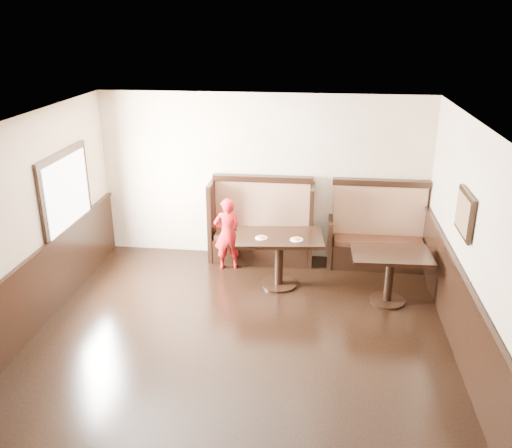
% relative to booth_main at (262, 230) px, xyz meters
% --- Properties ---
extents(ground, '(7.00, 7.00, 0.00)m').
position_rel_booth_main_xyz_m(ground, '(0.00, -3.30, -0.53)').
color(ground, black).
rests_on(ground, ground).
extents(room_shell, '(7.00, 7.00, 7.00)m').
position_rel_booth_main_xyz_m(room_shell, '(-0.30, -3.01, 0.14)').
color(room_shell, beige).
rests_on(room_shell, ground).
extents(booth_main, '(1.75, 0.72, 1.45)m').
position_rel_booth_main_xyz_m(booth_main, '(0.00, 0.00, 0.00)').
color(booth_main, black).
rests_on(booth_main, ground).
extents(booth_neighbor, '(1.65, 0.72, 1.45)m').
position_rel_booth_main_xyz_m(booth_neighbor, '(1.95, -0.00, -0.05)').
color(booth_neighbor, black).
rests_on(booth_neighbor, ground).
extents(table_main, '(1.38, 0.95, 0.83)m').
position_rel_booth_main_xyz_m(table_main, '(0.38, -0.96, 0.11)').
color(table_main, black).
rests_on(table_main, ground).
extents(table_neighbor, '(1.15, 0.77, 0.78)m').
position_rel_booth_main_xyz_m(table_neighbor, '(2.01, -1.29, 0.06)').
color(table_neighbor, black).
rests_on(table_neighbor, ground).
extents(child, '(0.50, 0.38, 1.22)m').
position_rel_booth_main_xyz_m(child, '(-0.51, -0.44, 0.08)').
color(child, red).
rests_on(child, ground).
extents(pizza_plate_left, '(0.19, 0.19, 0.03)m').
position_rel_booth_main_xyz_m(pizza_plate_left, '(0.12, -1.09, 0.32)').
color(pizza_plate_left, white).
rests_on(pizza_plate_left, table_main).
extents(pizza_plate_right, '(0.20, 0.20, 0.04)m').
position_rel_booth_main_xyz_m(pizza_plate_right, '(0.64, -1.09, 0.32)').
color(pizza_plate_right, white).
rests_on(pizza_plate_right, table_main).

